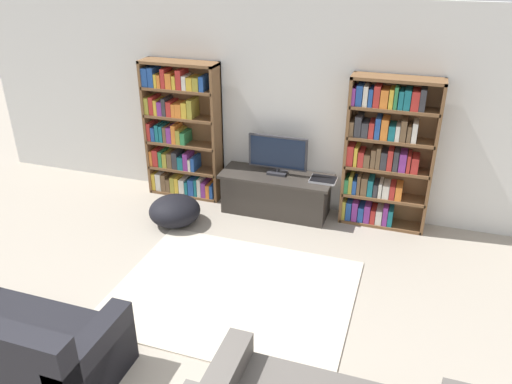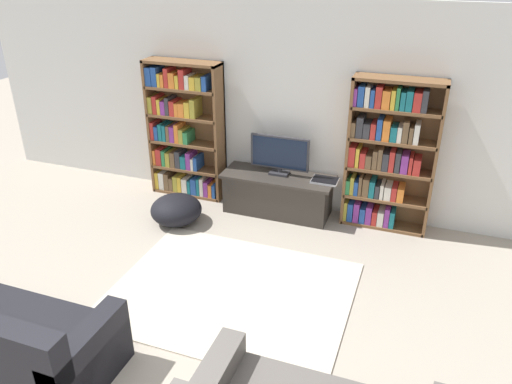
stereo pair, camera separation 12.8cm
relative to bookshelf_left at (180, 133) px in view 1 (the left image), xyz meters
name	(u,v)px [view 1 (the left image)]	position (x,y,z in m)	size (l,w,h in m)	color
wall_back	(288,108)	(1.42, 0.18, 0.42)	(8.80, 0.06, 2.60)	silver
bookshelf_left	(180,133)	(0.00, 0.00, 0.00)	(1.01, 0.30, 1.82)	brown
bookshelf_right	(384,154)	(2.65, 0.00, 0.04)	(1.01, 0.30, 1.82)	brown
tv_stand	(276,194)	(1.38, -0.14, -0.62)	(1.41, 0.52, 0.52)	#332D28
television	(278,154)	(1.38, -0.09, -0.09)	(0.75, 0.16, 0.50)	#2D2D33
laptop	(323,180)	(1.97, -0.11, -0.35)	(0.32, 0.24, 0.03)	#B7B7BC
area_rug	(234,292)	(1.47, -1.91, -0.87)	(2.32, 1.86, 0.02)	beige
couch_left_sectional	(13,348)	(0.20, -3.43, -0.61)	(1.63, 0.85, 0.80)	black
beanbag_ottoman	(175,211)	(0.28, -0.83, -0.70)	(0.63, 0.63, 0.35)	black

